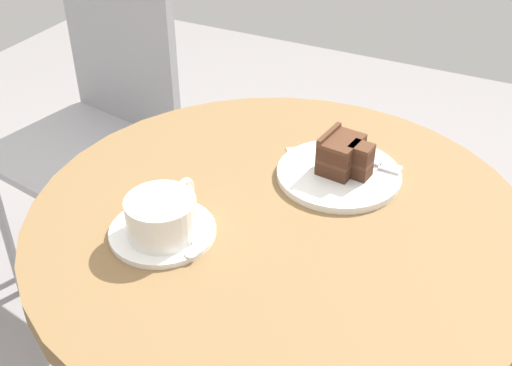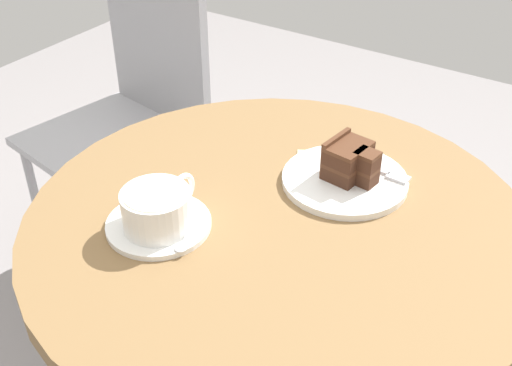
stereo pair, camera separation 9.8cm
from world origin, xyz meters
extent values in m
cylinder|color=brown|center=(0.00, 0.00, 0.68)|extent=(0.78, 0.78, 0.03)
cylinder|color=white|center=(-0.12, 0.13, 0.70)|extent=(0.16, 0.16, 0.01)
cylinder|color=white|center=(-0.13, 0.13, 0.74)|extent=(0.10, 0.10, 0.06)
cylinder|color=beige|center=(-0.13, 0.13, 0.77)|extent=(0.09, 0.09, 0.00)
torus|color=white|center=(-0.07, 0.13, 0.74)|extent=(0.06, 0.01, 0.06)
cube|color=silver|center=(-0.10, 0.08, 0.71)|extent=(0.08, 0.03, 0.00)
ellipsoid|color=silver|center=(-0.15, 0.07, 0.71)|extent=(0.02, 0.02, 0.00)
cylinder|color=white|center=(0.14, -0.05, 0.70)|extent=(0.21, 0.21, 0.01)
cube|color=#422619|center=(0.14, -0.05, 0.72)|extent=(0.08, 0.06, 0.02)
cube|color=#422619|center=(0.14, -0.08, 0.72)|extent=(0.04, 0.04, 0.02)
cube|color=#4C2B19|center=(0.14, -0.05, 0.74)|extent=(0.08, 0.06, 0.01)
cube|color=#4C2B19|center=(0.14, -0.08, 0.74)|extent=(0.04, 0.04, 0.01)
cube|color=#422619|center=(0.14, -0.05, 0.75)|extent=(0.08, 0.06, 0.02)
cube|color=#422619|center=(0.14, -0.08, 0.75)|extent=(0.04, 0.04, 0.02)
cube|color=#4C2B19|center=(0.14, -0.05, 0.77)|extent=(0.08, 0.06, 0.01)
cube|color=#4C2B19|center=(0.14, -0.08, 0.77)|extent=(0.04, 0.04, 0.01)
cube|color=#4C2B19|center=(0.14, -0.02, 0.74)|extent=(0.07, 0.02, 0.06)
cube|color=silver|center=(0.18, -0.05, 0.71)|extent=(0.01, 0.11, 0.00)
cube|color=silver|center=(0.18, -0.12, 0.71)|extent=(0.02, 0.04, 0.00)
cube|color=tan|center=(0.16, -0.01, 0.70)|extent=(0.17, 0.17, 0.00)
cube|color=tan|center=(0.16, -0.03, 0.70)|extent=(0.16, 0.16, 0.00)
cylinder|color=#9E9EA3|center=(0.17, 0.87, 0.22)|extent=(0.02, 0.02, 0.44)
cylinder|color=#9E9EA3|center=(0.12, 0.56, 0.22)|extent=(0.02, 0.02, 0.44)
cylinder|color=#9E9EA3|center=(0.49, 0.82, 0.22)|extent=(0.02, 0.02, 0.44)
cylinder|color=#9E9EA3|center=(0.44, 0.50, 0.22)|extent=(0.02, 0.02, 0.44)
cube|color=#9E9EA3|center=(0.31, 0.69, 0.45)|extent=(0.44, 0.44, 0.02)
cube|color=#9E9EA3|center=(0.48, 0.66, 0.70)|extent=(0.08, 0.36, 0.47)
camera|label=1|loc=(-0.72, -0.32, 1.30)|focal=45.00mm
camera|label=2|loc=(-0.67, -0.40, 1.30)|focal=45.00mm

